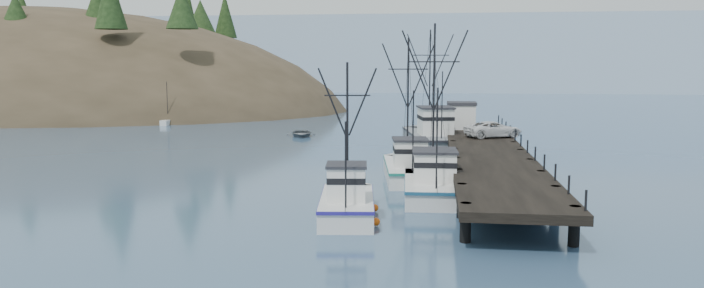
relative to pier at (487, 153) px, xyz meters
name	(u,v)px	position (x,y,z in m)	size (l,w,h in m)	color
ground	(264,215)	(-14.00, -16.00, -1.69)	(400.00, 400.00, 0.00)	#304C6B
pier	(487,153)	(0.00, 0.00, 0.00)	(6.00, 44.00, 2.00)	black
headland	(5,131)	(-88.95, 62.61, -6.24)	(134.80, 78.00, 51.00)	#382D1E
distant_ridge	(437,90)	(-4.00, 154.00, -1.69)	(360.00, 40.00, 26.00)	#9EB2C6
distant_ridge_far	(296,88)	(-54.00, 169.00, -1.69)	(180.00, 25.00, 18.00)	silver
moored_sailboats	(142,119)	(-48.85, 39.78, -1.36)	(17.62, 20.38, 6.35)	silver
trawler_near	(433,183)	(-4.26, -8.80, -0.87)	(4.32, 11.76, 11.84)	silver
trawler_mid	(347,203)	(-9.17, -15.55, -0.87)	(3.90, 9.06, 9.25)	silver
trawler_far	(408,168)	(-6.20, -3.05, -0.87)	(4.60, 10.85, 11.10)	silver
work_vessel	(431,138)	(-4.57, 13.06, -0.46)	(6.70, 14.99, 12.57)	slate
pier_shed	(461,115)	(-1.50, 15.52, 1.73)	(3.00, 3.20, 2.80)	silver
pickup_truck	(493,129)	(1.15, 8.11, 1.05)	(2.46, 5.33, 1.48)	silver
motorboat	(301,136)	(-20.30, 23.13, -1.69)	(3.57, 5.00, 1.04)	#52585B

